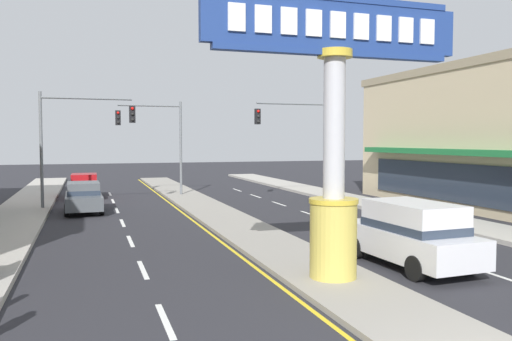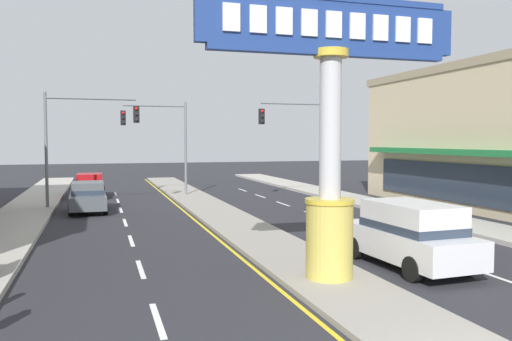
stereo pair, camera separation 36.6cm
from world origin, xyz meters
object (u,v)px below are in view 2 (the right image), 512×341
(sedan_far_right_lane, at_px, (88,197))
(sedan_near_left_lane, at_px, (90,185))
(traffic_light_right_side, at_px, (306,131))
(traffic_light_median_far, at_px, (163,132))
(suv_near_right_lane, at_px, (409,234))
(district_sign, at_px, (330,135))
(traffic_light_left_side, at_px, (81,130))

(sedan_far_right_lane, relative_size, sedan_near_left_lane, 1.00)
(traffic_light_right_side, distance_m, traffic_light_median_far, 9.26)
(suv_near_right_lane, bearing_deg, sedan_near_left_lane, 112.36)
(district_sign, height_order, sedan_near_left_lane, district_sign)
(sedan_far_right_lane, bearing_deg, suv_near_right_lane, -58.83)
(district_sign, relative_size, traffic_light_right_side, 1.16)
(traffic_light_left_side, relative_size, suv_near_right_lane, 1.32)
(traffic_light_left_side, height_order, sedan_far_right_lane, traffic_light_left_side)
(traffic_light_left_side, relative_size, traffic_light_median_far, 1.00)
(suv_near_right_lane, xyz_separation_m, sedan_near_left_lane, (-9.11, 22.15, -0.20))
(district_sign, relative_size, traffic_light_median_far, 1.16)
(traffic_light_median_far, distance_m, suv_near_right_lane, 21.68)
(traffic_light_left_side, xyz_separation_m, traffic_light_right_side, (12.98, 0.38, 0.00))
(district_sign, xyz_separation_m, traffic_light_median_far, (-1.65, 21.77, 0.38))
(traffic_light_left_side, height_order, sedan_near_left_lane, traffic_light_left_side)
(traffic_light_median_far, xyz_separation_m, suv_near_right_lane, (4.56, -20.95, -3.21))
(sedan_near_left_lane, bearing_deg, district_sign, -74.88)
(traffic_light_median_far, bearing_deg, sedan_far_right_lane, -127.73)
(traffic_light_right_side, xyz_separation_m, sedan_near_left_lane, (-12.69, 5.60, -3.46))
(suv_near_right_lane, bearing_deg, traffic_light_median_far, 102.28)
(traffic_light_median_far, relative_size, suv_near_right_lane, 1.32)
(traffic_light_median_far, bearing_deg, district_sign, -85.66)
(traffic_light_right_side, distance_m, sedan_near_left_lane, 14.30)
(district_sign, bearing_deg, suv_near_right_lane, 15.75)
(district_sign, relative_size, sedan_near_left_lane, 1.66)
(traffic_light_median_far, relative_size, sedan_far_right_lane, 1.43)
(suv_near_right_lane, relative_size, sedan_near_left_lane, 1.09)
(traffic_light_left_side, distance_m, sedan_far_right_lane, 3.64)
(traffic_light_right_side, height_order, suv_near_right_lane, traffic_light_right_side)
(sedan_near_left_lane, bearing_deg, traffic_light_median_far, -14.70)
(suv_near_right_lane, relative_size, sedan_far_right_lane, 1.08)
(traffic_light_left_side, distance_m, traffic_light_median_far, 6.81)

